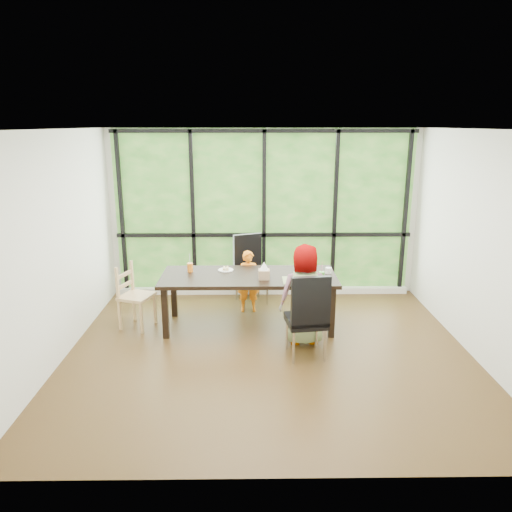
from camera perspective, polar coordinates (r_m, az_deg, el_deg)
name	(u,v)px	position (r m, az deg, el deg)	size (l,w,h in m)	color
ground	(269,351)	(6.17, 1.50, -11.20)	(5.00, 5.00, 0.00)	black
back_wall	(264,213)	(7.89, 0.94, 5.09)	(5.00, 5.00, 0.00)	silver
foliage_backdrop	(264,213)	(7.87, 0.95, 5.06)	(4.80, 0.02, 2.65)	#23511A
window_mullions	(264,214)	(7.83, 0.95, 5.01)	(4.80, 0.06, 2.65)	black
window_sill	(264,290)	(8.13, 0.92, -4.09)	(4.80, 0.12, 0.10)	silver
dining_table	(249,301)	(6.75, -0.86, -5.31)	(2.40, 0.96, 0.75)	black
chair_window_leather	(252,270)	(7.56, -0.51, -1.68)	(0.46, 0.46, 1.08)	black
chair_interior_leather	(306,315)	(5.87, 5.95, -6.90)	(0.46, 0.46, 1.08)	black
chair_end_beech	(137,296)	(6.90, -13.94, -4.64)	(0.42, 0.40, 0.90)	tan
child_toddler	(249,281)	(7.26, -0.86, -3.01)	(0.34, 0.22, 0.94)	orange
child_older	(304,295)	(6.18, 5.72, -4.59)	(0.64, 0.42, 1.31)	slate
placemat	(300,280)	(6.43, 5.20, -2.87)	(0.45, 0.33, 0.01)	tan
plate_far	(226,270)	(6.84, -3.59, -1.67)	(0.22, 0.22, 0.01)	white
plate_near	(300,279)	(6.48, 5.27, -2.68)	(0.21, 0.21, 0.01)	white
orange_cup	(190,267)	(6.82, -7.80, -1.34)	(0.08, 0.08, 0.12)	orange
green_cup	(322,276)	(6.44, 7.76, -2.37)	(0.08, 0.08, 0.12)	green
white_mug	(328,271)	(6.76, 8.56, -1.71)	(0.08, 0.08, 0.08)	white
tissue_box	(264,274)	(6.45, 0.95, -2.18)	(0.15, 0.15, 0.13)	tan
crepe_rolls_far	(226,268)	(6.84, -3.60, -1.47)	(0.10, 0.12, 0.04)	tan
crepe_rolls_near	(300,277)	(6.47, 5.28, -2.48)	(0.15, 0.12, 0.04)	tan
straw_white	(190,260)	(6.80, -7.83, -0.52)	(0.01, 0.01, 0.20)	white
straw_pink	(322,269)	(6.41, 7.79, -1.52)	(0.01, 0.01, 0.20)	pink
tissue	(264,266)	(6.41, 0.96, -1.16)	(0.12, 0.12, 0.11)	white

